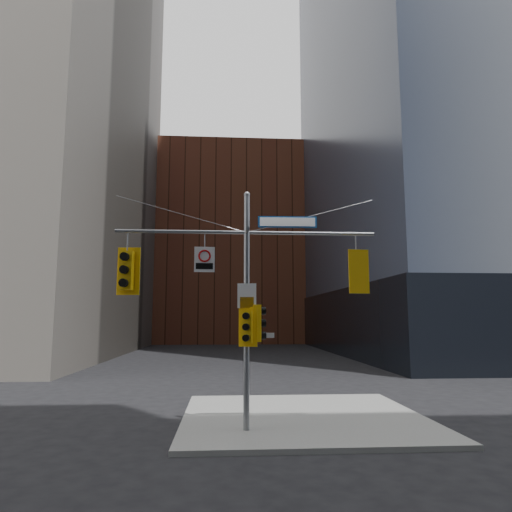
{
  "coord_description": "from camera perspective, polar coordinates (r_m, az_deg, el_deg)",
  "views": [
    {
      "loc": [
        -0.65,
        -11.82,
        3.38
      ],
      "look_at": [
        0.28,
        2.0,
        5.27
      ],
      "focal_mm": 32.0,
      "sensor_mm": 36.0,
      "label": 1
    }
  ],
  "objects": [
    {
      "name": "brick_midrise",
      "position": [
        70.62,
        -3.28,
        0.89
      ],
      "size": [
        26.0,
        20.0,
        28.0
      ],
      "primitive_type": "cube",
      "color": "brown",
      "rests_on": "ground"
    },
    {
      "name": "sidewalk_corner",
      "position": [
        16.37,
        5.87,
        -19.38
      ],
      "size": [
        8.0,
        8.0,
        0.15
      ],
      "primitive_type": "cube",
      "color": "gray",
      "rests_on": "ground"
    },
    {
      "name": "signal_assembly",
      "position": [
        13.86,
        -1.17,
        -3.49
      ],
      "size": [
        8.0,
        0.8,
        7.3
      ],
      "color": "gray",
      "rests_on": "ground"
    },
    {
      "name": "ground",
      "position": [
        12.31,
        -0.76,
        -23.72
      ],
      "size": [
        160.0,
        160.0,
        0.0
      ],
      "primitive_type": "plane",
      "color": "black",
      "rests_on": "ground"
    },
    {
      "name": "traffic_light_east_arm",
      "position": [
        14.46,
        12.46,
        -1.96
      ],
      "size": [
        0.65,
        0.54,
        1.35
      ],
      "rotation": [
        0.0,
        0.0,
        3.24
      ],
      "color": "#F7B60D",
      "rests_on": "ground"
    },
    {
      "name": "traffic_light_pole_side",
      "position": [
        13.86,
        0.17,
        -8.39
      ],
      "size": [
        0.47,
        0.4,
        1.11
      ],
      "rotation": [
        0.0,
        0.0,
        1.74
      ],
      "color": "#F7B60D",
      "rests_on": "ground"
    },
    {
      "name": "traffic_light_west_arm",
      "position": [
        14.21,
        -15.88,
        -1.75
      ],
      "size": [
        0.69,
        0.58,
        1.45
      ],
      "rotation": [
        0.0,
        0.0,
        -0.11
      ],
      "color": "#F7B60D",
      "rests_on": "ground"
    },
    {
      "name": "traffic_light_pole_front",
      "position": [
        13.56,
        -1.12,
        -8.84
      ],
      "size": [
        0.55,
        0.51,
        1.17
      ],
      "rotation": [
        0.0,
        0.0,
        -0.23
      ],
      "color": "#F7B60D",
      "rests_on": "ground"
    },
    {
      "name": "street_blade_ew",
      "position": [
        13.87,
        0.7,
        -9.89
      ],
      "size": [
        0.77,
        0.07,
        0.15
      ],
      "rotation": [
        0.0,
        0.0,
        -0.05
      ],
      "color": "silver",
      "rests_on": "ground"
    },
    {
      "name": "regulatory_sign_arm",
      "position": [
        13.92,
        -6.46,
        -0.32
      ],
      "size": [
        0.62,
        0.08,
        0.77
      ],
      "rotation": [
        0.0,
        0.0,
        0.04
      ],
      "color": "silver",
      "rests_on": "ground"
    },
    {
      "name": "street_sign_blade",
      "position": [
        14.26,
        3.95,
        4.26
      ],
      "size": [
        1.84,
        0.09,
        0.36
      ],
      "rotation": [
        0.0,
        0.0,
        -0.02
      ],
      "color": "navy",
      "rests_on": "ground"
    },
    {
      "name": "street_blade_ns",
      "position": [
        14.3,
        -1.27,
        -10.29
      ],
      "size": [
        0.04,
        0.76,
        0.15
      ],
      "rotation": [
        0.0,
        0.0,
        0.01
      ],
      "color": "#145926",
      "rests_on": "ground"
    },
    {
      "name": "regulatory_sign_pole",
      "position": [
        13.73,
        -1.15,
        -5.06
      ],
      "size": [
        0.57,
        0.08,
        0.74
      ],
      "rotation": [
        0.0,
        0.0,
        -0.08
      ],
      "color": "silver",
      "rests_on": "ground"
    }
  ]
}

